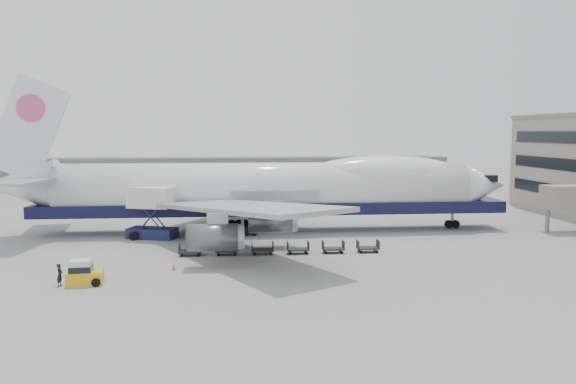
{
  "coord_description": "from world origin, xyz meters",
  "views": [
    {
      "loc": [
        -3.74,
        -59.66,
        12.84
      ],
      "look_at": [
        2.39,
        6.0,
        5.74
      ],
      "focal_mm": 35.0,
      "sensor_mm": 36.0,
      "label": 1
    }
  ],
  "objects": [
    {
      "name": "airliner",
      "position": [
        0.64,
        12.0,
        5.62
      ],
      "size": [
        67.0,
        55.3,
        19.98
      ],
      "color": "white",
      "rests_on": "ground"
    },
    {
      "name": "dolly_4",
      "position": [
        6.49,
        -1.71,
        0.53
      ],
      "size": [
        2.3,
        1.35,
        1.3
      ],
      "color": "#2D2D30",
      "rests_on": "ground"
    },
    {
      "name": "ground_worker",
      "position": [
        -18.47,
        -12.33,
        0.95
      ],
      "size": [
        0.52,
        0.73,
        1.91
      ],
      "primitive_type": "imported",
      "rotation": [
        0.0,
        0.0,
        1.48
      ],
      "color": "black",
      "rests_on": "ground"
    },
    {
      "name": "catering_truck",
      "position": [
        -13.87,
        8.52,
        3.47
      ],
      "size": [
        6.27,
        5.14,
        6.25
      ],
      "rotation": [
        0.0,
        0.0,
        -0.32
      ],
      "color": "#181E48",
      "rests_on": "ground"
    },
    {
      "name": "dolly_2",
      "position": [
        -1.03,
        -1.71,
        0.53
      ],
      "size": [
        2.3,
        1.35,
        1.3
      ],
      "color": "#2D2D30",
      "rests_on": "ground"
    },
    {
      "name": "dolly_3",
      "position": [
        2.73,
        -1.71,
        0.53
      ],
      "size": [
        2.3,
        1.35,
        1.3
      ],
      "color": "#2D2D30",
      "rests_on": "ground"
    },
    {
      "name": "dolly_1",
      "position": [
        -4.78,
        -1.71,
        0.53
      ],
      "size": [
        2.3,
        1.35,
        1.3
      ],
      "color": "#2D2D30",
      "rests_on": "ground"
    },
    {
      "name": "hangar",
      "position": [
        -10.0,
        70.0,
        3.5
      ],
      "size": [
        110.0,
        8.0,
        7.0
      ],
      "primitive_type": "cube",
      "color": "slate",
      "rests_on": "ground"
    },
    {
      "name": "dolly_5",
      "position": [
        10.25,
        -1.71,
        0.53
      ],
      "size": [
        2.3,
        1.35,
        1.3
      ],
      "color": "#2D2D30",
      "rests_on": "ground"
    },
    {
      "name": "apron_line",
      "position": [
        0.0,
        -6.0,
        0.01
      ],
      "size": [
        60.0,
        0.15,
        0.01
      ],
      "primitive_type": "cube",
      "color": "gold",
      "rests_on": "ground"
    },
    {
      "name": "dolly_0",
      "position": [
        -8.54,
        -1.71,
        0.53
      ],
      "size": [
        2.3,
        1.35,
        1.3
      ],
      "color": "#2D2D30",
      "rests_on": "ground"
    },
    {
      "name": "traffic_cone",
      "position": [
        -9.61,
        -7.76,
        0.29
      ],
      "size": [
        0.42,
        0.42,
        0.62
      ],
      "rotation": [
        0.0,
        0.0,
        0.29
      ],
      "color": "orange",
      "rests_on": "ground"
    },
    {
      "name": "ground",
      "position": [
        0.0,
        0.0,
        0.0
      ],
      "size": [
        260.0,
        260.0,
        0.0
      ],
      "primitive_type": "plane",
      "color": "gray",
      "rests_on": "ground"
    },
    {
      "name": "baggage_tug",
      "position": [
        -16.59,
        -12.14,
        0.95
      ],
      "size": [
        3.04,
        1.81,
        2.14
      ],
      "rotation": [
        0.0,
        0.0,
        0.09
      ],
      "color": "gold",
      "rests_on": "ground"
    }
  ]
}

